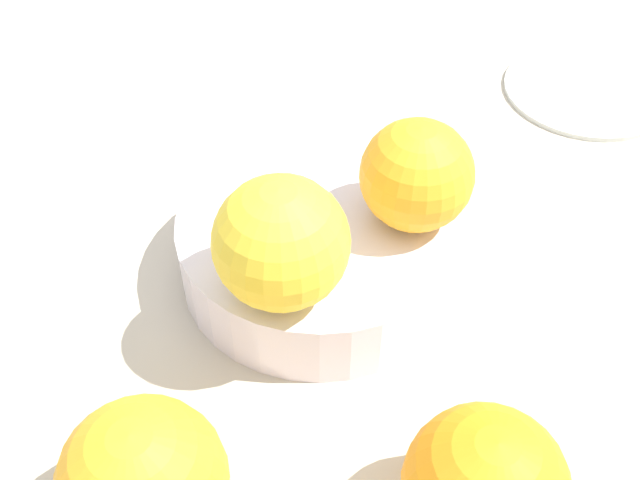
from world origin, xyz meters
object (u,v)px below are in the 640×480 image
(orange_in_bowl_0, at_px, (281,243))
(side_plate, at_px, (587,88))
(fruit_bowl, at_px, (320,246))
(orange_in_bowl_1, at_px, (417,175))

(orange_in_bowl_0, relative_size, side_plate, 0.54)
(orange_in_bowl_0, height_order, side_plate, orange_in_bowl_0)
(fruit_bowl, distance_m, orange_in_bowl_1, 0.08)
(orange_in_bowl_1, xyz_separation_m, side_plate, (-0.08, 0.26, -0.08))
(orange_in_bowl_1, bearing_deg, side_plate, 106.68)
(orange_in_bowl_0, xyz_separation_m, orange_in_bowl_1, (-0.01, 0.10, -0.00))
(orange_in_bowl_0, bearing_deg, fruit_bowl, 126.64)
(orange_in_bowl_0, bearing_deg, orange_in_bowl_1, 93.80)
(fruit_bowl, distance_m, orange_in_bowl_0, 0.09)
(fruit_bowl, xyz_separation_m, orange_in_bowl_0, (0.04, -0.05, 0.06))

